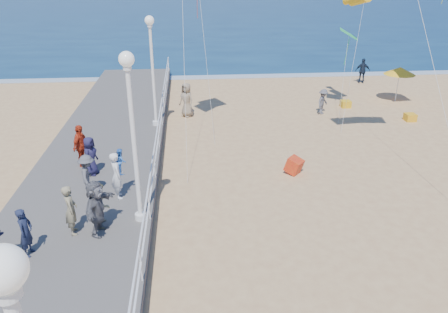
{
  "coord_description": "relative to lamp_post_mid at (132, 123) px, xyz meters",
  "views": [
    {
      "loc": [
        -3.73,
        -12.15,
        7.87
      ],
      "look_at": [
        -2.5,
        2.0,
        1.6
      ],
      "focal_mm": 35.0,
      "sensor_mm": 36.0,
      "label": 1
    }
  ],
  "objects": [
    {
      "name": "lamp_post_mid",
      "position": [
        0.0,
        0.0,
        0.0
      ],
      "size": [
        0.44,
        0.44,
        5.32
      ],
      "color": "white",
      "rests_on": "boardwalk"
    },
    {
      "name": "spectator_5",
      "position": [
        -1.16,
        -0.67,
        -2.39
      ],
      "size": [
        0.92,
        1.7,
        1.75
      ],
      "primitive_type": "imported",
      "rotation": [
        0.0,
        0.0,
        1.31
      ],
      "color": "#5D5D62",
      "rests_on": "boardwalk"
    },
    {
      "name": "woman_holding_toddler",
      "position": [
        -0.88,
        1.53,
        -2.42
      ],
      "size": [
        0.58,
        0.71,
        1.68
      ],
      "primitive_type": "imported",
      "rotation": [
        0.0,
        0.0,
        1.91
      ],
      "color": "silver",
      "rests_on": "boardwalk"
    },
    {
      "name": "spectator_1",
      "position": [
        -1.14,
        -0.19,
        -2.55
      ],
      "size": [
        0.56,
        0.71,
        1.42
      ],
      "primitive_type": "imported",
      "rotation": [
        0.0,
        0.0,
        1.61
      ],
      "color": "gray",
      "rests_on": "boardwalk"
    },
    {
      "name": "surf_line",
      "position": [
        5.35,
        20.5,
        -3.63
      ],
      "size": [
        160.0,
        1.2,
        0.04
      ],
      "primitive_type": "cube",
      "color": "silver",
      "rests_on": "ground"
    },
    {
      "name": "spectator_3",
      "position": [
        -2.68,
        4.3,
        -2.4
      ],
      "size": [
        0.68,
        1.09,
        1.72
      ],
      "primitive_type": "imported",
      "rotation": [
        0.0,
        0.0,
        1.29
      ],
      "color": "#BA3117",
      "rests_on": "boardwalk"
    },
    {
      "name": "ocean",
      "position": [
        5.35,
        65.0,
        -3.65
      ],
      "size": [
        160.0,
        90.0,
        0.05
      ],
      "primitive_type": "cube",
      "color": "navy",
      "rests_on": "ground"
    },
    {
      "name": "spectator_6",
      "position": [
        -1.95,
        -0.6,
        -2.47
      ],
      "size": [
        0.51,
        0.66,
        1.59
      ],
      "primitive_type": "imported",
      "rotation": [
        0.0,
        0.0,
        1.83
      ],
      "color": "gray",
      "rests_on": "boardwalk"
    },
    {
      "name": "toddler_held",
      "position": [
        -0.73,
        1.68,
        -1.96
      ],
      "size": [
        0.47,
        0.53,
        0.91
      ],
      "primitive_type": "imported",
      "rotation": [
        0.0,
        0.0,
        1.91
      ],
      "color": "#3775CF",
      "rests_on": "boardwalk"
    },
    {
      "name": "railing",
      "position": [
        0.3,
        0.0,
        -2.41
      ],
      "size": [
        0.05,
        42.0,
        0.55
      ],
      "color": "white",
      "rests_on": "boardwalk"
    },
    {
      "name": "beach_walker_c",
      "position": [
        1.58,
        11.43,
        -2.71
      ],
      "size": [
        1.09,
        1.08,
        1.9
      ],
      "primitive_type": "imported",
      "rotation": [
        0.0,
        0.0,
        -0.76
      ],
      "color": "#85745C",
      "rests_on": "ground"
    },
    {
      "name": "kite_diamond_green",
      "position": [
        10.63,
        11.92,
        0.68
      ],
      "size": [
        1.27,
        1.35,
        0.54
      ],
      "primitive_type": "cube",
      "rotation": [
        0.5,
        0.0,
        1.26
      ],
      "color": "green"
    },
    {
      "name": "beach_chair_left",
      "position": [
        11.07,
        12.31,
        -3.46
      ],
      "size": [
        0.55,
        0.55,
        0.4
      ],
      "primitive_type": "cube",
      "color": "gold",
      "rests_on": "ground"
    },
    {
      "name": "lamp_post_far",
      "position": [
        0.0,
        9.0,
        0.0
      ],
      "size": [
        0.44,
        0.44,
        5.32
      ],
      "color": "white",
      "rests_on": "boardwalk"
    },
    {
      "name": "spectator_2",
      "position": [
        -1.92,
        1.78,
        -2.5
      ],
      "size": [
        0.69,
        1.05,
        1.51
      ],
      "primitive_type": "imported",
      "rotation": [
        0.0,
        0.0,
        1.71
      ],
      "color": "#4F4F54",
      "rests_on": "boardwalk"
    },
    {
      "name": "ground",
      "position": [
        5.35,
        0.0,
        -3.66
      ],
      "size": [
        160.0,
        160.0,
        0.0
      ],
      "primitive_type": "plane",
      "color": "tan",
      "rests_on": "ground"
    },
    {
      "name": "spectator_4",
      "position": [
        -2.15,
        3.47,
        -2.5
      ],
      "size": [
        0.66,
        0.85,
        1.53
      ],
      "primitive_type": "imported",
      "rotation": [
        0.0,
        0.0,
        1.31
      ],
      "color": "#1E1C3D",
      "rests_on": "boardwalk"
    },
    {
      "name": "beach_chair_right",
      "position": [
        13.74,
        9.58,
        -3.46
      ],
      "size": [
        0.55,
        0.55,
        0.4
      ],
      "primitive_type": "cube",
      "color": "#EDA319",
      "rests_on": "ground"
    },
    {
      "name": "spectator_0",
      "position": [
        -2.94,
        -1.59,
        -2.54
      ],
      "size": [
        0.41,
        0.57,
        1.45
      ],
      "primitive_type": "imported",
      "rotation": [
        0.0,
        0.0,
        1.44
      ],
      "color": "#1A2039",
      "rests_on": "boardwalk"
    },
    {
      "name": "boardwalk",
      "position": [
        -2.15,
        0.0,
        -3.46
      ],
      "size": [
        5.0,
        44.0,
        0.4
      ],
      "primitive_type": "cube",
      "color": "#635F59",
      "rests_on": "ground"
    },
    {
      "name": "box_kite",
      "position": [
        5.86,
        3.64,
        -3.36
      ],
      "size": [
        0.9,
        0.88,
        0.74
      ],
      "primitive_type": "cube",
      "rotation": [
        0.31,
        0.0,
        0.86
      ],
      "color": "red",
      "rests_on": "ground"
    },
    {
      "name": "beach_walker_b",
      "position": [
        14.19,
        17.88,
        -2.78
      ],
      "size": [
        1.1,
        0.63,
        1.76
      ],
      "primitive_type": "imported",
      "rotation": [
        0.0,
        0.0,
        2.93
      ],
      "color": "#182436",
      "rests_on": "ground"
    },
    {
      "name": "beach_walker_a",
      "position": [
        9.29,
        11.17,
        -2.94
      ],
      "size": [
        1.02,
        1.05,
        1.44
      ],
      "primitive_type": "imported",
      "rotation": [
        0.0,
        0.0,
        0.85
      ],
      "color": "#57575C",
      "rests_on": "ground"
    },
    {
      "name": "beach_umbrella",
      "position": [
        14.63,
        13.29,
        -1.75
      ],
      "size": [
        1.9,
        1.9,
        2.14
      ],
      "color": "white",
      "rests_on": "ground"
    }
  ]
}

